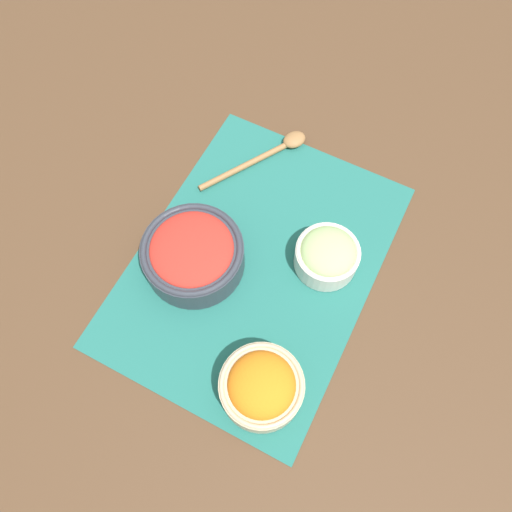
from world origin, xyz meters
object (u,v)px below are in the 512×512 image
carrot_bowl (262,386)px  cucumber_bowl (327,255)px  tomato_bowl (193,254)px  wooden_spoon (272,151)px

carrot_bowl → cucumber_bowl: bearing=-179.9°
tomato_bowl → wooden_spoon: 0.28m
carrot_bowl → wooden_spoon: bearing=-155.8°
cucumber_bowl → carrot_bowl: bearing=0.1°
carrot_bowl → wooden_spoon: size_ratio=0.61×
cucumber_bowl → wooden_spoon: (-0.17, -0.19, -0.03)m
tomato_bowl → wooden_spoon: size_ratio=0.82×
tomato_bowl → carrot_bowl: size_ratio=1.34×
tomato_bowl → wooden_spoon: bearing=176.4°
carrot_bowl → tomato_bowl: bearing=-125.3°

